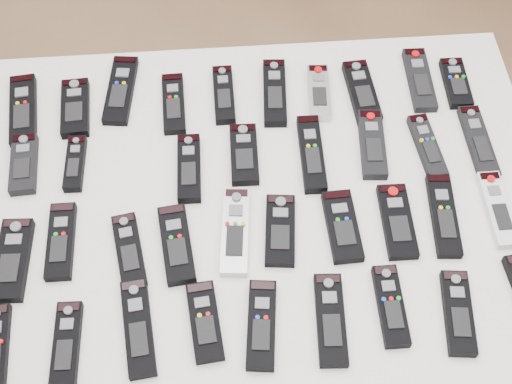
{
  "coord_description": "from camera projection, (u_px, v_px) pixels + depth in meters",
  "views": [
    {
      "loc": [
        -0.08,
        -0.8,
        2.05
      ],
      "look_at": [
        -0.02,
        0.01,
        0.8
      ],
      "focal_mm": 50.0,
      "sensor_mm": 36.0,
      "label": 1
    }
  ],
  "objects": [
    {
      "name": "remote_23",
      "position": [
        280.0,
        230.0,
        1.45
      ],
      "size": [
        0.08,
        0.17,
        0.02
      ],
      "primitive_type": "cube",
      "rotation": [
        0.0,
        0.0,
        -0.11
      ],
      "color": "black",
      "rests_on": "table"
    },
    {
      "name": "remote_3",
      "position": [
        174.0,
        104.0,
        1.64
      ],
      "size": [
        0.05,
        0.17,
        0.02
      ],
      "primitive_type": "cube",
      "rotation": [
        0.0,
        0.0,
        0.02
      ],
      "color": "black",
      "rests_on": "table"
    },
    {
      "name": "table",
      "position": [
        256.0,
        211.0,
        1.56
      ],
      "size": [
        1.25,
        0.88,
        0.78
      ],
      "color": "white",
      "rests_on": "ground"
    },
    {
      "name": "remote_0",
      "position": [
        23.0,
        111.0,
        1.62
      ],
      "size": [
        0.08,
        0.2,
        0.02
      ],
      "primitive_type": "cube",
      "rotation": [
        0.0,
        0.0,
        0.1
      ],
      "color": "black",
      "rests_on": "table"
    },
    {
      "name": "remote_34",
      "position": [
        391.0,
        306.0,
        1.36
      ],
      "size": [
        0.05,
        0.16,
        0.02
      ],
      "primitive_type": "cube",
      "rotation": [
        0.0,
        0.0,
        -0.0
      ],
      "color": "black",
      "rests_on": "table"
    },
    {
      "name": "remote_24",
      "position": [
        342.0,
        226.0,
        1.46
      ],
      "size": [
        0.07,
        0.17,
        0.02
      ],
      "primitive_type": "cube",
      "rotation": [
        0.0,
        0.0,
        0.04
      ],
      "color": "black",
      "rests_on": "table"
    },
    {
      "name": "remote_1",
      "position": [
        75.0,
        108.0,
        1.63
      ],
      "size": [
        0.07,
        0.16,
        0.02
      ],
      "primitive_type": "cube",
      "rotation": [
        0.0,
        0.0,
        0.05
      ],
      "color": "black",
      "rests_on": "table"
    },
    {
      "name": "remote_9",
      "position": [
        456.0,
        83.0,
        1.67
      ],
      "size": [
        0.06,
        0.14,
        0.02
      ],
      "primitive_type": "cube",
      "rotation": [
        0.0,
        0.0,
        -0.03
      ],
      "color": "black",
      "rests_on": "table"
    },
    {
      "name": "remote_25",
      "position": [
        397.0,
        221.0,
        1.46
      ],
      "size": [
        0.06,
        0.17,
        0.02
      ],
      "primitive_type": "cube",
      "rotation": [
        0.0,
        0.0,
        -0.01
      ],
      "color": "black",
      "rests_on": "table"
    },
    {
      "name": "remote_10",
      "position": [
        24.0,
        164.0,
        1.54
      ],
      "size": [
        0.06,
        0.15,
        0.02
      ],
      "primitive_type": "cube",
      "rotation": [
        0.0,
        0.0,
        0.05
      ],
      "color": "black",
      "rests_on": "table"
    },
    {
      "name": "remote_30",
      "position": [
        138.0,
        328.0,
        1.34
      ],
      "size": [
        0.07,
        0.2,
        0.02
      ],
      "primitive_type": "cube",
      "rotation": [
        0.0,
        0.0,
        0.11
      ],
      "color": "black",
      "rests_on": "table"
    },
    {
      "name": "remote_5",
      "position": [
        275.0,
        93.0,
        1.65
      ],
      "size": [
        0.06,
        0.19,
        0.02
      ],
      "primitive_type": "cube",
      "rotation": [
        0.0,
        0.0,
        -0.07
      ],
      "color": "black",
      "rests_on": "table"
    },
    {
      "name": "remote_15",
      "position": [
        372.0,
        144.0,
        1.57
      ],
      "size": [
        0.07,
        0.18,
        0.02
      ],
      "primitive_type": "cube",
      "rotation": [
        0.0,
        0.0,
        -0.08
      ],
      "color": "black",
      "rests_on": "table"
    },
    {
      "name": "remote_6",
      "position": [
        319.0,
        93.0,
        1.65
      ],
      "size": [
        0.06,
        0.16,
        0.02
      ],
      "primitive_type": "cube",
      "rotation": [
        0.0,
        0.0,
        -0.07
      ],
      "color": "#B7B7BC",
      "rests_on": "table"
    },
    {
      "name": "remote_35",
      "position": [
        458.0,
        313.0,
        1.35
      ],
      "size": [
        0.07,
        0.17,
        0.02
      ],
      "primitive_type": "cube",
      "rotation": [
        0.0,
        0.0,
        -0.11
      ],
      "color": "black",
      "rests_on": "table"
    },
    {
      "name": "remote_33",
      "position": [
        331.0,
        320.0,
        1.35
      ],
      "size": [
        0.06,
        0.19,
        0.02
      ],
      "primitive_type": "cube",
      "rotation": [
        0.0,
        0.0,
        -0.06
      ],
      "color": "black",
      "rests_on": "table"
    },
    {
      "name": "remote_21",
      "position": [
        177.0,
        244.0,
        1.43
      ],
      "size": [
        0.08,
        0.18,
        0.02
      ],
      "primitive_type": "cube",
      "rotation": [
        0.0,
        0.0,
        0.11
      ],
      "color": "black",
      "rests_on": "table"
    },
    {
      "name": "remote_17",
      "position": [
        478.0,
        142.0,
        1.58
      ],
      "size": [
        0.05,
        0.19,
        0.02
      ],
      "primitive_type": "cube",
      "rotation": [
        0.0,
        0.0,
        0.02
      ],
      "color": "black",
      "rests_on": "table"
    },
    {
      "name": "remote_18",
      "position": [
        13.0,
        260.0,
        1.41
      ],
      "size": [
        0.07,
        0.18,
        0.02
      ],
      "primitive_type": "cube",
      "rotation": [
        0.0,
        0.0,
        -0.04
      ],
      "color": "black",
      "rests_on": "table"
    },
    {
      "name": "remote_7",
      "position": [
        362.0,
        92.0,
        1.65
      ],
      "size": [
        0.07,
        0.18,
        0.02
      ],
      "primitive_type": "cube",
      "rotation": [
        0.0,
        0.0,
        0.07
      ],
      "color": "black",
      "rests_on": "table"
    },
    {
      "name": "remote_12",
      "position": [
        189.0,
        168.0,
        1.53
      ],
      "size": [
        0.05,
        0.17,
        0.02
      ],
      "primitive_type": "cube",
      "rotation": [
        0.0,
        0.0,
        -0.02
      ],
      "color": "black",
      "rests_on": "table"
    },
    {
      "name": "remote_31",
      "position": [
        205.0,
        322.0,
        1.34
      ],
      "size": [
        0.07,
        0.16,
        0.02
      ],
      "primitive_type": "cube",
      "rotation": [
        0.0,
        0.0,
        0.1
      ],
      "color": "black",
      "rests_on": "table"
    },
    {
      "name": "remote_14",
      "position": [
        312.0,
        154.0,
        1.55
      ],
      "size": [
        0.05,
        0.2,
        0.02
      ],
      "primitive_type": "cube",
      "rotation": [
        0.0,
        0.0,
        -0.01
      ],
      "color": "black",
      "rests_on": "table"
    },
    {
      "name": "remote_20",
      "position": [
        129.0,
        250.0,
        1.43
      ],
      "size": [
        0.08,
        0.17,
        0.02
      ],
      "primitive_type": "cube",
      "rotation": [
        0.0,
        0.0,
        0.17
      ],
      "color": "black",
      "rests_on": "table"
    },
    {
      "name": "remote_16",
      "position": [
        427.0,
        146.0,
        1.57
      ],
      "size": [
        0.06,
        0.17,
        0.02
      ],
      "primitive_type": "cube",
      "rotation": [
        0.0,
        0.0,
        0.1
      ],
      "color": "black",
      "rests_on": "table"
    },
    {
      "name": "remote_8",
      "position": [
        419.0,
        80.0,
        1.67
      ],
      "size": [
        0.06,
        0.19,
        0.02
      ],
      "primitive_type": "cube",
      "rotation": [
        0.0,
        0.0,
        -0.03
      ],
      "color": "black",
      "rests_on": "table"
    },
    {
      "name": "remote_22",
      "position": [
        235.0,
        231.0,
        1.45
      ],
      "size": [
        0.07,
        0.2,
        0.02
      ],
      "primitive_type": "cube",
      "rotation": [
        0.0,
        0.0,
        -0.1
      ],
      "color": "#B7B7BC",
      "rests_on": "table"
    },
    {
      "name": "remote_29",
      "position": [
        66.0,
        345.0,
        1.32
      ],
      "size": [
        0.05,
        0.17,
        0.02
      ],
      "primitive_type": "cube",
      "rotation": [
        0.0,
        0.0,
        -0.03
      ],
      "color": "black",
      "rests_on": "table"
    },
    {
      "name": "remote_32",
      "position": [
        261.0,
        325.0,
        1.34
      ],
      "size": [
        0.07,
        0.18,
        0.02
      ],
      "primitive_type": "cube",
      "rotation": [
        0.0,
        0.0,
        -0.11
      ],
      "color": "black",
      "rests_on": "table"
    },
    {
      "name": "remote_27",
      "position": [
        498.0,
        209.0,
        1.48
      ],
      "size": [
        0.05,
        0.18,
        0.02
      ],
      "primitive_type": "cube",
      "rotation": [
        0.0,
        0.0,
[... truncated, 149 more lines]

